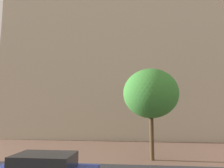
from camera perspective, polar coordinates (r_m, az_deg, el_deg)
name	(u,v)px	position (r m, az deg, el deg)	size (l,w,h in m)	color
landmark_building	(120,57)	(32.17, 2.14, 7.31)	(28.86, 15.72, 38.80)	#B2A893
tree_curb_far	(151,94)	(14.89, 10.52, -2.57)	(3.85, 3.85, 6.25)	#4C3823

